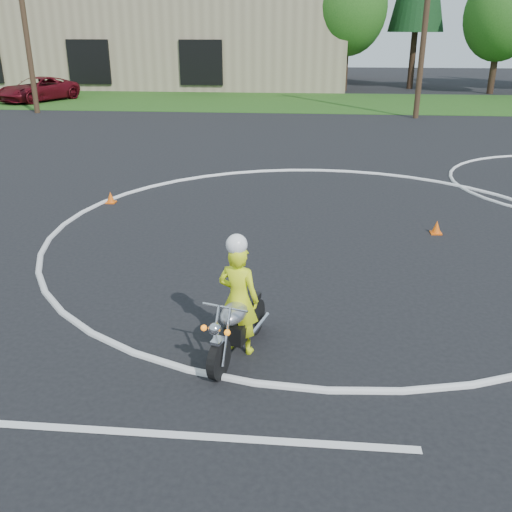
{
  "coord_description": "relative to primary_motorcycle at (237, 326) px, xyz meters",
  "views": [
    {
      "loc": [
        -0.35,
        -9.14,
        4.32
      ],
      "look_at": [
        -1.09,
        -1.19,
        1.1
      ],
      "focal_mm": 40.0,
      "sensor_mm": 36.0,
      "label": 1
    }
  ],
  "objects": [
    {
      "name": "primary_motorcycle",
      "position": [
        0.0,
        0.0,
        0.0
      ],
      "size": [
        0.82,
        1.78,
        0.96
      ],
      "rotation": [
        0.0,
        0.0,
        -0.29
      ],
      "color": "black",
      "rests_on": "ground"
    },
    {
      "name": "course_markings",
      "position": [
        3.42,
        6.58,
        -0.46
      ],
      "size": [
        19.05,
        19.05,
        0.12
      ],
      "color": "silver",
      "rests_on": "ground"
    },
    {
      "name": "ground",
      "position": [
        1.25,
        2.23,
        -0.47
      ],
      "size": [
        120.0,
        120.0,
        0.0
      ],
      "primitive_type": "plane",
      "color": "black",
      "rests_on": "ground"
    },
    {
      "name": "grass_strip",
      "position": [
        1.25,
        29.23,
        -0.46
      ],
      "size": [
        120.0,
        10.0,
        0.02
      ],
      "primitive_type": "cube",
      "color": "#1E4714",
      "rests_on": "ground"
    },
    {
      "name": "warehouse",
      "position": [
        -16.75,
        42.22,
        3.69
      ],
      "size": [
        41.0,
        17.0,
        8.3
      ],
      "color": "tan",
      "rests_on": "ground"
    },
    {
      "name": "pickup_grp",
      "position": [
        -15.94,
        28.23,
        0.25
      ],
      "size": [
        4.32,
        5.68,
        1.43
      ],
      "rotation": [
        0.0,
        0.0,
        -0.43
      ],
      "color": "#560913",
      "rests_on": "ground"
    },
    {
      "name": "rider_primary_grp",
      "position": [
        0.01,
        0.13,
        0.39
      ],
      "size": [
        0.67,
        0.54,
        1.78
      ],
      "rotation": [
        0.0,
        0.0,
        -0.29
      ],
      "color": "#ECFF1A",
      "rests_on": "ground"
    },
    {
      "name": "utility_poles",
      "position": [
        6.25,
        23.23,
        4.73
      ],
      "size": [
        41.6,
        1.12,
        10.0
      ],
      "color": "#473321",
      "rests_on": "ground"
    }
  ]
}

